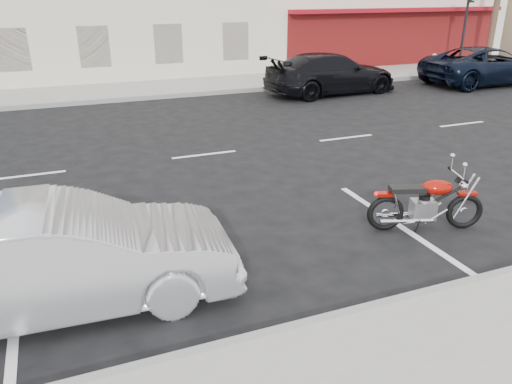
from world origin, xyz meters
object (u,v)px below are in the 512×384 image
at_px(traffic_light, 467,16).
at_px(sedan_silver, 63,257).
at_px(car_far, 331,74).
at_px(suv_far, 486,66).
at_px(fire_hydrant, 434,61).
at_px(motorcycle, 467,204).

distance_m(traffic_light, sedan_silver, 23.39).
xyz_separation_m(sedan_silver, car_far, (10.01, 10.98, 0.06)).
relative_size(sedan_silver, suv_far, 0.77).
bearing_deg(suv_far, fire_hydrant, -4.92).
bearing_deg(sedan_silver, traffic_light, -50.44).
relative_size(motorcycle, car_far, 0.36).
bearing_deg(car_far, motorcycle, 156.43).
bearing_deg(fire_hydrant, traffic_light, -6.36).
distance_m(sedan_silver, suv_far, 19.94).
bearing_deg(sedan_silver, motorcycle, -87.47).
relative_size(suv_far, car_far, 1.05).
distance_m(fire_hydrant, motorcycle, 17.84).
bearing_deg(motorcycle, fire_hydrant, 70.43).
xyz_separation_m(fire_hydrant, car_far, (-7.34, -2.93, 0.23)).
bearing_deg(traffic_light, motorcycle, -132.21).
relative_size(fire_hydrant, motorcycle, 0.38).
xyz_separation_m(sedan_silver, suv_far, (17.05, 10.34, 0.06)).
xyz_separation_m(motorcycle, suv_far, (10.75, 10.45, 0.32)).
bearing_deg(fire_hydrant, sedan_silver, -141.29).
height_order(traffic_light, suv_far, traffic_light).
distance_m(traffic_light, car_far, 9.43).
bearing_deg(traffic_light, fire_hydrant, 173.64).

